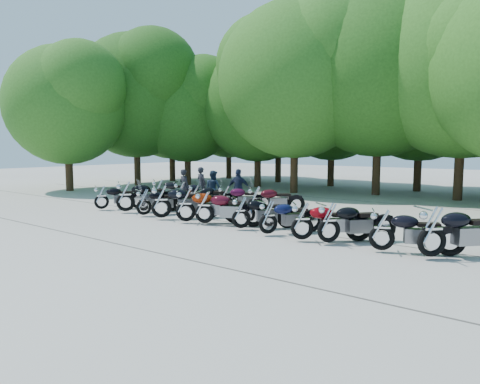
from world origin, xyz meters
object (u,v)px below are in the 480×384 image
Objects in this scene: motorcycle_10 at (382,228)px; rider_3 at (201,184)px; motorcycle_3 at (161,200)px; motorcycle_9 at (329,221)px; motorcycle_13 at (181,193)px; motorcycle_16 at (256,199)px; motorcycle_1 at (125,195)px; motorcycle_5 at (204,206)px; motorcycle_8 at (302,220)px; rider_1 at (213,189)px; motorcycle_7 at (268,216)px; motorcycle_0 at (101,196)px; rider_2 at (239,189)px; motorcycle_14 at (196,195)px; rider_0 at (184,186)px; motorcycle_6 at (241,211)px; motorcycle_2 at (144,201)px; motorcycle_11 at (432,230)px; motorcycle_4 at (186,204)px; motorcycle_12 at (159,190)px; motorcycle_15 at (225,197)px.

motorcycle_10 is 1.32× the size of rider_3.
motorcycle_3 reaches higher than motorcycle_9.
motorcycle_16 is (3.92, 0.14, -0.00)m from motorcycle_13.
motorcycle_1 is 1.09× the size of motorcycle_5.
rider_1 is (-6.62, 3.82, 0.17)m from motorcycle_8.
motorcycle_5 is 1.11× the size of motorcycle_7.
motorcycle_0 is at bearing 56.93° from rider_1.
motorcycle_14 is at bearing 23.68° from rider_2.
motorcycle_3 is 1.11× the size of motorcycle_16.
motorcycle_3 is at bearing 130.07° from rider_0.
motorcycle_8 is 4.74m from motorcycle_16.
motorcycle_6 is 2.98m from motorcycle_16.
motorcycle_2 is at bearing 83.07° from motorcycle_16.
motorcycle_11 is 1.57× the size of rider_0.
motorcycle_10 reaches higher than motorcycle_6.
motorcycle_14 is at bearing 4.56° from motorcycle_7.
motorcycle_7 is (6.97, -0.18, -0.12)m from motorcycle_1.
motorcycle_16 reaches higher than motorcycle_7.
motorcycle_0 is at bearing 65.31° from motorcycle_5.
motorcycle_12 is (-4.55, 2.86, -0.02)m from motorcycle_4.
motorcycle_4 is at bearing 141.33° from rider_0.
rider_0 is (-1.65, 0.99, 0.21)m from motorcycle_14.
motorcycle_3 reaches higher than motorcycle_16.
rider_2 reaches higher than motorcycle_7.
motorcycle_7 is 0.92× the size of motorcycle_12.
motorcycle_3 is at bearing 174.58° from motorcycle_12.
rider_1 is (-8.81, 3.70, 0.18)m from motorcycle_10.
motorcycle_13 is (-5.26, 2.53, 0.03)m from motorcycle_6.
rider_0 reaches higher than motorcycle_9.
motorcycle_2 is 3.68m from rider_1.
motorcycle_9 is at bearing -170.57° from motorcycle_16.
motorcycle_11 is 11.30m from motorcycle_13.
motorcycle_0 is at bearing 22.37° from motorcycle_2.
motorcycle_16 is 4.91m from rider_3.
motorcycle_15 is 1.34× the size of rider_1.
motorcycle_4 is at bearing 46.19° from motorcycle_6.
motorcycle_9 is at bearing 65.26° from motorcycle_10.
rider_3 reaches higher than motorcycle_4.
motorcycle_11 is (1.16, 0.06, 0.09)m from motorcycle_10.
motorcycle_6 is (3.48, 0.22, -0.10)m from motorcycle_3.
motorcycle_13 is at bearing 53.11° from motorcycle_14.
motorcycle_12 is (-7.97, 2.85, 0.05)m from motorcycle_7.
motorcycle_1 is 4.00m from motorcycle_15.
motorcycle_5 is 2.74m from motorcycle_16.
motorcycle_4 is 1.02× the size of motorcycle_5.
motorcycle_10 is 6.55m from motorcycle_16.
rider_1 is (-2.00, 3.74, 0.13)m from motorcycle_4.
motorcycle_2 is 1.31× the size of rider_1.
rider_3 is (0.11, 1.07, 0.03)m from rider_0.
motorcycle_6 is at bearing 158.65° from motorcycle_16.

